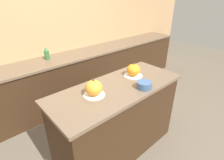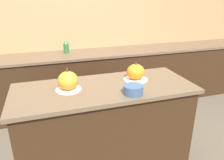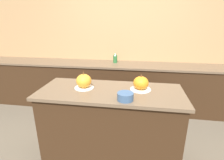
# 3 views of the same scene
# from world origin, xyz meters

# --- Properties ---
(ground_plane) EXTENTS (12.00, 12.00, 0.00)m
(ground_plane) POSITION_xyz_m (0.00, 0.00, 0.00)
(ground_plane) COLOR #665B4C
(wall_back) EXTENTS (8.00, 0.06, 2.50)m
(wall_back) POSITION_xyz_m (0.00, 1.77, 1.25)
(wall_back) COLOR tan
(wall_back) RESTS_ON ground_plane
(kitchen_island) EXTENTS (1.62, 0.67, 0.96)m
(kitchen_island) POSITION_xyz_m (0.00, 0.00, 0.48)
(kitchen_island) COLOR #382314
(kitchen_island) RESTS_ON ground_plane
(back_counter) EXTENTS (6.00, 0.60, 0.91)m
(back_counter) POSITION_xyz_m (0.00, 1.44, 0.46)
(back_counter) COLOR #382314
(back_counter) RESTS_ON ground_plane
(pumpkin_cake_left) EXTENTS (0.22, 0.22, 0.21)m
(pumpkin_cake_left) POSITION_xyz_m (-0.31, 0.03, 1.04)
(pumpkin_cake_left) COLOR white
(pumpkin_cake_left) RESTS_ON kitchen_island
(pumpkin_cake_right) EXTENTS (0.23, 0.23, 0.19)m
(pumpkin_cake_right) POSITION_xyz_m (0.33, 0.07, 1.03)
(pumpkin_cake_right) COLOR white
(pumpkin_cake_right) RESTS_ON kitchen_island
(bottle_tall) EXTENTS (0.08, 0.08, 0.20)m
(bottle_tall) POSITION_xyz_m (-0.16, 1.54, 1.00)
(bottle_tall) COLOR #2D6B38
(bottle_tall) RESTS_ON back_counter
(mixing_bowl) EXTENTS (0.16, 0.16, 0.08)m
(mixing_bowl) POSITION_xyz_m (0.18, -0.22, 1.00)
(mixing_bowl) COLOR #3D5B84
(mixing_bowl) RESTS_ON kitchen_island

